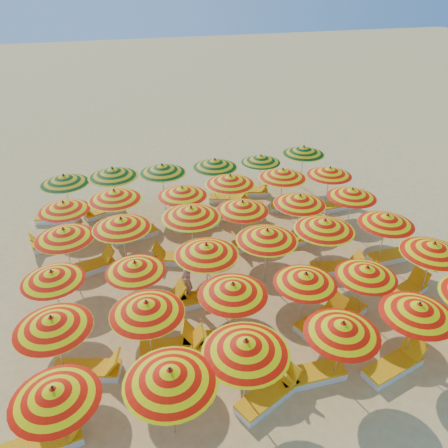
{
  "coord_description": "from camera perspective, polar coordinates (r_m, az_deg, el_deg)",
  "views": [
    {
      "loc": [
        -3.76,
        -11.63,
        9.02
      ],
      "look_at": [
        0.0,
        0.5,
        1.6
      ],
      "focal_mm": 35.0,
      "sensor_mm": 36.0,
      "label": 1
    }
  ],
  "objects": [
    {
      "name": "lounger_26",
      "position": [
        19.19,
        -15.47,
        1.59
      ],
      "size": [
        1.83,
        1.09,
        0.69
      ],
      "rotation": [
        0.0,
        0.0,
        3.46
      ],
      "color": "white",
      "rests_on": "ground"
    },
    {
      "name": "beachgoer_a",
      "position": [
        13.68,
        -4.91,
        -7.33
      ],
      "size": [
        0.43,
        0.56,
        1.39
      ],
      "primitive_type": "imported",
      "rotation": [
        0.0,
        0.0,
        4.93
      ],
      "color": "tan",
      "rests_on": "ground"
    },
    {
      "name": "umbrella_14",
      "position": [
        13.01,
        -2.32,
        -3.34
      ],
      "size": [
        2.29,
        2.29,
        2.06
      ],
      "color": "silver",
      "rests_on": "ground"
    },
    {
      "name": "umbrella_30",
      "position": [
        18.56,
        -20.17,
        5.51
      ],
      "size": [
        2.14,
        2.14,
        2.06
      ],
      "color": "silver",
      "rests_on": "ground"
    },
    {
      "name": "umbrella_27",
      "position": [
        17.25,
        0.8,
        5.8
      ],
      "size": [
        2.59,
        2.59,
        2.12
      ],
      "color": "silver",
      "rests_on": "ground"
    },
    {
      "name": "umbrella_34",
      "position": [
        19.92,
        4.84,
        8.49
      ],
      "size": [
        2.21,
        2.21,
        1.88
      ],
      "color": "silver",
      "rests_on": "ground"
    },
    {
      "name": "lounger_8",
      "position": [
        13.41,
        12.64,
        -12.02
      ],
      "size": [
        1.83,
        1.13,
        0.69
      ],
      "rotation": [
        0.0,
        0.0,
        0.35
      ],
      "color": "white",
      "rests_on": "ground"
    },
    {
      "name": "umbrella_0",
      "position": [
        9.91,
        -21.31,
        -19.97
      ],
      "size": [
        2.21,
        2.21,
        1.95
      ],
      "color": "silver",
      "rests_on": "ground"
    },
    {
      "name": "lounger_21",
      "position": [
        17.59,
        -3.75,
        -0.04
      ],
      "size": [
        1.75,
        0.65,
        0.69
      ],
      "rotation": [
        0.0,
        0.0,
        3.18
      ],
      "color": "white",
      "rests_on": "ground"
    },
    {
      "name": "lounger_15",
      "position": [
        15.8,
        -17.0,
        -5.37
      ],
      "size": [
        1.83,
        1.04,
        0.69
      ],
      "rotation": [
        0.0,
        0.0,
        0.29
      ],
      "color": "white",
      "rests_on": "ground"
    },
    {
      "name": "lounger_5",
      "position": [
        12.28,
        -17.24,
        -17.73
      ],
      "size": [
        1.83,
        1.08,
        0.69
      ],
      "rotation": [
        0.0,
        0.0,
        -0.31
      ],
      "color": "white",
      "rests_on": "ground"
    },
    {
      "name": "umbrella_22",
      "position": [
        16.11,
        9.87,
        3.15
      ],
      "size": [
        2.21,
        2.21,
        2.03
      ],
      "color": "silver",
      "rests_on": "ground"
    },
    {
      "name": "lounger_13",
      "position": [
        15.57,
        14.57,
        -5.55
      ],
      "size": [
        1.82,
        0.93,
        0.69
      ],
      "rotation": [
        0.0,
        0.0,
        -0.21
      ],
      "color": "white",
      "rests_on": "ground"
    },
    {
      "name": "umbrella_11",
      "position": [
        14.54,
        25.68,
        -2.86
      ],
      "size": [
        2.46,
        2.46,
        2.03
      ],
      "color": "silver",
      "rests_on": "ground"
    },
    {
      "name": "lounger_3",
      "position": [
        12.67,
        21.35,
        -16.84
      ],
      "size": [
        1.82,
        0.96,
        0.69
      ],
      "rotation": [
        0.0,
        0.0,
        0.23
      ],
      "color": "white",
      "rests_on": "ground"
    },
    {
      "name": "umbrella_32",
      "position": [
        18.47,
        -8.08,
        7.16
      ],
      "size": [
        2.51,
        2.51,
        2.1
      ],
      "color": "silver",
      "rests_on": "ground"
    },
    {
      "name": "umbrella_24",
      "position": [
        16.66,
        -20.2,
        2.22
      ],
      "size": [
        2.04,
        2.04,
        1.92
      ],
      "color": "silver",
      "rests_on": "ground"
    },
    {
      "name": "umbrella_26",
      "position": [
        16.61,
        -5.49,
        4.25
      ],
      "size": [
        1.92,
        1.92,
        2.0
      ],
      "color": "silver",
      "rests_on": "ground"
    },
    {
      "name": "umbrella_23",
      "position": [
        17.17,
        16.4,
        3.9
      ],
      "size": [
        2.03,
        2.03,
        1.97
      ],
      "color": "silver",
      "rests_on": "ground"
    },
    {
      "name": "umbrella_15",
      "position": [
        13.72,
        5.64,
        -1.45
      ],
      "size": [
        2.23,
        2.23,
        2.08
      ],
      "color": "silver",
      "rests_on": "ground"
    },
    {
      "name": "lounger_10",
      "position": [
        15.18,
        22.65,
        -8.22
      ],
      "size": [
        1.83,
        1.13,
        0.69
      ],
      "rotation": [
        0.0,
        0.0,
        0.34
      ],
      "color": "white",
      "rests_on": "ground"
    },
    {
      "name": "umbrella_35",
      "position": [
        20.67,
        10.36,
        9.46
      ],
      "size": [
        2.4,
        2.4,
        2.09
      ],
      "color": "silver",
      "rests_on": "ground"
    },
    {
      "name": "umbrella_33",
      "position": [
        18.9,
        -1.21,
        7.94
      ],
      "size": [
        2.52,
        2.52,
        2.08
      ],
      "color": "silver",
      "rests_on": "ground"
    },
    {
      "name": "lounger_9",
      "position": [
        13.63,
        15.09,
        -11.58
      ],
      "size": [
        1.82,
        1.22,
        0.69
      ],
      "rotation": [
        0.0,
        0.0,
        3.55
      ],
      "color": "white",
      "rests_on": "ground"
    },
    {
      "name": "umbrella_1",
      "position": [
        9.47,
        -7.03,
        -19.09
      ],
      "size": [
        2.44,
        2.44,
        2.12
      ],
      "color": "silver",
      "rests_on": "ground"
    },
    {
      "name": "lounger_23",
      "position": [
        19.09,
        8.82,
        2.24
      ],
      "size": [
        1.83,
        1.12,
        0.69
      ],
      "rotation": [
        0.0,
        0.0,
        -0.33
      ],
      "color": "white",
      "rests_on": "ground"
    },
    {
      "name": "umbrella_10",
      "position": [
        13.03,
        18.14,
        -5.94
      ],
      "size": [
        1.9,
        1.9,
        1.86
      ],
      "color": "silver",
      "rests_on": "ground"
    },
    {
      "name": "lounger_27",
      "position": [
        19.58,
        0.69,
        3.37
      ],
      "size": [
        1.83,
        1.14,
        0.69
      ],
      "rotation": [
        0.0,
        0.0,
        -0.35
      ],
      "color": "white",
      "rests_on": "ground"
    },
    {
      "name": "lounger_6",
      "position": [
        12.37,
        -6.59,
        -15.74
      ],
      "size": [
        1.79,
        0.81,
        0.69
      ],
      "rotation": [
        0.0,
        0.0,
        -0.13
      ],
      "color": "white",
      "rests_on": "ground"
    },
    {
      "name": "umbrella_8",
      "position": [
        11.6,
        1.18,
        -8.48
      ],
      "size": [
        2.44,
        2.44,
        1.99
      ],
      "color": "silver",
      "rests_on": "ground"
    },
    {
      "name": "umbrella_6",
      "position": [
        11.39,
        -21.54,
        -11.9
      ],
      "size": [
        2.47,
        2.47,
        2.0
      ],
      "color": "silver",
      "rests_on": "ground"
    },
    {
      "name": "lounger_1",
      "position": [
        11.34,
        5.85,
        -21.34
      ],
      "size": [
        1.82,
        1.21,
        0.69
      ],
      "rotation": [
        0.0,
        0.0,
        0.4
      ],
      "color": "white",
      "rests_on": "ground"
    },
    {
      "name": "lounger_20",
      "position": [
        17.24,
        -11.71,
        -1.36
      ],
      "size": [
        1.82,
        0.96,
        0.69
      ],
      "rotation": [
        0.0,
        0.0,
        3.37
      ],
      "color": "white",
      "rests_on": "ground"
    },
    {
      "name": "umbrella_9",
      "position": [
        12.32,
        10.61,
        -6.98
      ],
      "size": [
        2.11,
        2.11,
        1.89
      ],
      "color": "silver",
      "rests_on": "ground"
    },
    {
      "name": "umbrella_13",
      "position": [
        12.85,
        -11.54,
        -5.48
      ],
      "size": [
        1.83,
        1.83,
        1.86
      ],
      "color": "silver",
      "rests_on": "ground"
    },
    {
      "name": "umbrella_2",
      "position": [
        9.96,
        2.88,
        -15.71
      ],
      "size": [
        2.47,
        2.47,
        2.11
      ],
      "color": "silver",
      "rests_on": "ground"
    },
    {
      "name": "umbrella_20",
      "position": [
        14.84,
        -4.31,
        1.54
      ],
      "size": [
        2.51,
        2.51,
        2.16
      ],
      "color": "silver",
      "rests_on": "ground"
    },
    {
      "name": "umbrella_18",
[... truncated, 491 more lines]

